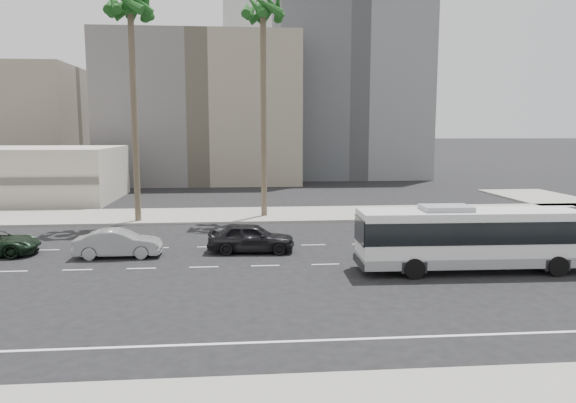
{
  "coord_description": "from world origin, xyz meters",
  "views": [
    {
      "loc": [
        -7.12,
        -25.53,
        6.69
      ],
      "look_at": [
        -4.53,
        4.0,
        2.65
      ],
      "focal_mm": 33.18,
      "sensor_mm": 36.0,
      "label": 1
    }
  ],
  "objects": [
    {
      "name": "car_a",
      "position": [
        -6.64,
        3.07,
        0.8
      ],
      "size": [
        2.22,
        4.84,
        1.61
      ],
      "primitive_type": "imported",
      "rotation": [
        0.0,
        0.0,
        1.5
      ],
      "color": "black",
      "rests_on": "ground"
    },
    {
      "name": "midrise_beige_far",
      "position": [
        -38.0,
        50.0,
        7.5
      ],
      "size": [
        18.0,
        16.0,
        15.0
      ],
      "primitive_type": "cube",
      "color": "slate",
      "rests_on": "ground"
    },
    {
      "name": "midrise_gray_center",
      "position": [
        8.0,
        52.0,
        13.0
      ],
      "size": [
        20.0,
        20.0,
        26.0
      ],
      "primitive_type": "cube",
      "color": "#55585B",
      "rests_on": "ground"
    },
    {
      "name": "car_b",
      "position": [
        -13.62,
        2.57,
        0.73
      ],
      "size": [
        1.61,
        4.46,
        1.46
      ],
      "primitive_type": "imported",
      "rotation": [
        0.0,
        0.0,
        1.59
      ],
      "color": "gray",
      "rests_on": "ground"
    },
    {
      "name": "highrise_far",
      "position": [
        70.0,
        260.0,
        30.0
      ],
      "size": [
        22.0,
        22.0,
        60.0
      ],
      "primitive_type": "cube",
      "color": "#575B66",
      "rests_on": "ground"
    },
    {
      "name": "midrise_beige_west",
      "position": [
        -12.0,
        45.0,
        9.0
      ],
      "size": [
        24.0,
        18.0,
        18.0
      ],
      "primitive_type": "cube",
      "color": "slate",
      "rests_on": "ground"
    },
    {
      "name": "city_bus",
      "position": [
        3.8,
        -1.76,
        1.65
      ],
      "size": [
        11.02,
        2.71,
        3.15
      ],
      "rotation": [
        0.0,
        0.0,
        -0.02
      ],
      "color": "silver",
      "rests_on": "ground"
    },
    {
      "name": "palm_mid",
      "position": [
        -14.59,
        13.13,
        14.68
      ],
      "size": [
        5.28,
        5.28,
        16.31
      ],
      "rotation": [
        0.0,
        0.0,
        -0.38
      ],
      "color": "brown",
      "rests_on": "ground"
    },
    {
      "name": "sidewalk_north",
      "position": [
        0.0,
        15.5,
        0.07
      ],
      "size": [
        120.0,
        7.0,
        0.15
      ],
      "primitive_type": "cube",
      "color": "gray",
      "rests_on": "ground"
    },
    {
      "name": "highrise_right",
      "position": [
        45.0,
        230.0,
        35.0
      ],
      "size": [
        26.0,
        26.0,
        70.0
      ],
      "primitive_type": "cube",
      "color": "#575B66",
      "rests_on": "ground"
    },
    {
      "name": "palm_near",
      "position": [
        -5.42,
        14.61,
        14.95
      ],
      "size": [
        4.9,
        4.9,
        16.5
      ],
      "rotation": [
        0.0,
        0.0,
        -0.28
      ],
      "color": "brown",
      "rests_on": "ground"
    },
    {
      "name": "ground",
      "position": [
        0.0,
        0.0,
        0.0
      ],
      "size": [
        700.0,
        700.0,
        0.0
      ],
      "primitive_type": "plane",
      "color": "black",
      "rests_on": "ground"
    },
    {
      "name": "civic_tower",
      "position": [
        -2.0,
        250.0,
        38.83
      ],
      "size": [
        42.0,
        42.0,
        129.0
      ],
      "color": "silver",
      "rests_on": "ground"
    }
  ]
}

